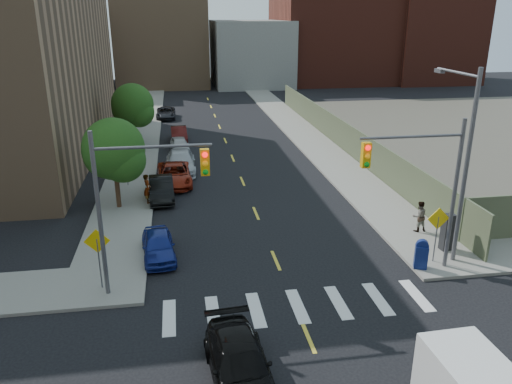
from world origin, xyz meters
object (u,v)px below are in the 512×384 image
object	(u,v)px
parked_car_blue	(158,245)
payphone	(448,232)
parked_car_silver	(181,162)
parked_car_red	(174,174)
pedestrian_west	(147,189)
parked_car_maroon	(179,134)
mailbox	(421,254)
parked_car_black	(161,189)
parked_car_white	(180,145)
black_sedan	(240,364)
pedestrian_east	(419,216)
parked_car_grey	(166,113)

from	to	relation	value
parked_car_blue	payphone	world-z (taller)	payphone
parked_car_silver	parked_car_red	bearing A→B (deg)	-99.73
parked_car_silver	pedestrian_west	bearing A→B (deg)	-107.77
parked_car_maroon	pedestrian_west	xyz separation A→B (m)	(-2.10, -15.96, 0.39)
parked_car_maroon	mailbox	distance (m)	28.41
payphone	mailbox	bearing A→B (deg)	-148.45
parked_car_red	parked_car_maroon	size ratio (longest dim) A/B	1.25
parked_car_black	parked_car_white	world-z (taller)	parked_car_black
parked_car_silver	parked_car_white	world-z (taller)	parked_car_silver
mailbox	parked_car_red	bearing A→B (deg)	148.84
payphone	pedestrian_west	distance (m)	17.18
parked_car_black	black_sedan	bearing A→B (deg)	-83.70
parked_car_red	payphone	world-z (taller)	payphone
parked_car_black	payphone	xyz separation A→B (m)	(13.91, -9.73, 0.38)
parked_car_blue	parked_car_white	distance (m)	19.48
parked_car_red	parked_car_maroon	bearing A→B (deg)	86.71
parked_car_white	pedestrian_west	world-z (taller)	pedestrian_west
parked_car_blue	parked_car_maroon	bearing A→B (deg)	81.43
black_sedan	pedestrian_east	bearing A→B (deg)	37.79
payphone	parked_car_white	bearing A→B (deg)	115.90
parked_car_black	parked_car_silver	bearing A→B (deg)	74.38
parked_car_blue	parked_car_grey	bearing A→B (deg)	84.64
parked_car_black	parked_car_red	size ratio (longest dim) A/B	0.84
pedestrian_east	payphone	bearing A→B (deg)	94.24
parked_car_blue	parked_car_black	distance (m)	8.11
parked_car_black	black_sedan	xyz separation A→B (m)	(2.75, -17.26, -0.02)
parked_car_blue	pedestrian_west	bearing A→B (deg)	90.94
parked_car_silver	mailbox	bearing A→B (deg)	-58.25
parked_car_black	pedestrian_west	size ratio (longest dim) A/B	2.35
parked_car_black	pedestrian_east	xyz separation A→B (m)	(13.57, -7.46, 0.29)
parked_car_red	pedestrian_east	world-z (taller)	pedestrian_east
parked_car_blue	pedestrian_west	distance (m)	7.30
parked_car_maroon	parked_car_blue	bearing A→B (deg)	-95.10
parked_car_blue	pedestrian_west	xyz separation A→B (m)	(-0.80, 7.25, 0.41)
parked_car_black	pedestrian_west	world-z (taller)	pedestrian_west
payphone	pedestrian_east	bearing A→B (deg)	93.56
black_sedan	mailbox	distance (m)	10.84
parked_car_grey	pedestrian_east	xyz separation A→B (m)	(13.57, -33.45, 0.37)
parked_car_maroon	payphone	world-z (taller)	payphone
black_sedan	mailbox	xyz separation A→B (m)	(9.05, 5.96, 0.15)
parked_car_maroon	parked_car_silver	bearing A→B (deg)	-91.89
parked_car_black	parked_car_maroon	distance (m)	15.16
parked_car_grey	payphone	world-z (taller)	payphone
payphone	parked_car_red	bearing A→B (deg)	131.15
parked_car_blue	parked_car_black	world-z (taller)	parked_car_black
payphone	black_sedan	bearing A→B (deg)	-151.03
parked_car_white	pedestrian_east	xyz separation A→B (m)	(12.27, -18.79, 0.36)
parked_car_silver	parked_car_maroon	world-z (taller)	parked_car_silver
mailbox	pedestrian_west	size ratio (longest dim) A/B	0.77
mailbox	pedestrian_west	xyz separation A→B (m)	(-12.60, 10.44, 0.23)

